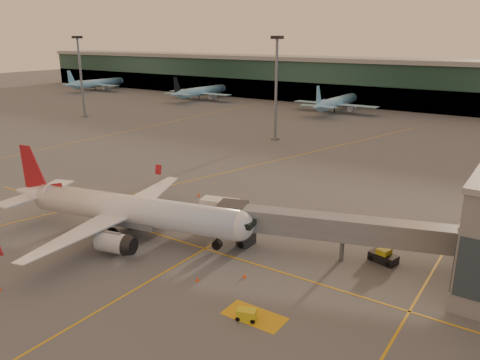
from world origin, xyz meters
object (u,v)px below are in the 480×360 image
Objects in this scene: main_airplane at (126,210)px; gpu_cart at (247,315)px; catering_truck at (220,211)px; pushback_tug at (383,257)px.

main_airplane is 25.14m from gpu_cart.
catering_truck reaches higher than gpu_cart.
gpu_cart is 0.59× the size of pushback_tug.
pushback_tug is at bearing 52.45° from gpu_cart.
pushback_tug reaches higher than gpu_cart.
pushback_tug is (6.89, 18.83, 0.15)m from gpu_cart.
catering_truck is at bearing 34.81° from main_airplane.
catering_truck is at bearing 114.96° from gpu_cart.
main_airplane is 6.45× the size of catering_truck.
gpu_cart is 20.05m from pushback_tug.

